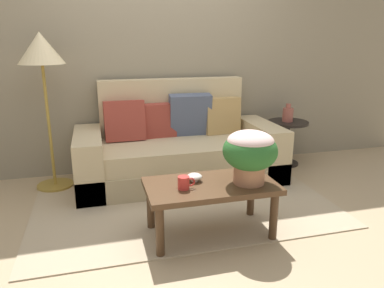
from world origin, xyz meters
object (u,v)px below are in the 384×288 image
Objects in this scene: potted_plant at (250,151)px; couch at (178,150)px; coffee_table at (211,191)px; coffee_mug at (184,183)px; table_vase at (288,114)px; floor_lamp at (42,59)px; snack_bowl at (194,177)px; side_table at (287,135)px.

couch is at bearing 100.62° from potted_plant.
coffee_mug reaches higher than coffee_table.
couch is 1.37m from table_vase.
table_vase is (1.59, 1.39, 0.15)m from coffee_mug.
table_vase is (2.61, 0.02, -0.66)m from floor_lamp.
table_vase is at bearing 41.14° from coffee_mug.
floor_lamp is 2.14m from potted_plant.
snack_bowl is at bearing -96.96° from couch.
couch is 1.32m from coffee_mug.
table_vase is (1.48, 1.27, 0.16)m from snack_bowl.
coffee_mug is at bearing -101.14° from couch.
potted_plant is (0.24, -1.30, 0.35)m from couch.
snack_bowl is at bearing -47.57° from floor_lamp.
floor_lamp is 11.86× the size of coffee_mug.
coffee_table is at bearing -135.94° from side_table.
side_table is 2.13m from coffee_mug.
coffee_mug is 2.12m from table_vase.
potted_plant is 1.92× the size of table_vase.
snack_bowl is (0.11, 0.12, -0.01)m from coffee_mug.
floor_lamp reaches higher than coffee_table.
potted_plant is 1.78m from table_vase.
side_table is 4.48× the size of snack_bowl.
couch is 2.16× the size of coffee_table.
table_vase is (1.37, 1.34, 0.26)m from coffee_table.
couch is 1.39× the size of floor_lamp.
coffee_table is 7.61× the size of coffee_mug.
side_table is at bearing 51.77° from potted_plant.
coffee_mug is 1.09× the size of snack_bowl.
side_table is at bearing 40.98° from coffee_mug.
potted_plant reaches higher than table_vase.
coffee_table is 0.42m from potted_plant.
couch is 3.99× the size of side_table.
floor_lamp is at bearing 132.43° from snack_bowl.
coffee_table is 8.28× the size of snack_bowl.
side_table is 0.25m from table_vase.
potted_plant reaches higher than coffee_mug.
side_table reaches higher than snack_bowl.
side_table is at bearing 16.08° from table_vase.
snack_bowl is at bearing 47.95° from coffee_mug.
couch is 1.18m from snack_bowl.
coffee_mug reaches higher than snack_bowl.
potted_plant is (0.28, -0.07, 0.31)m from coffee_table.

